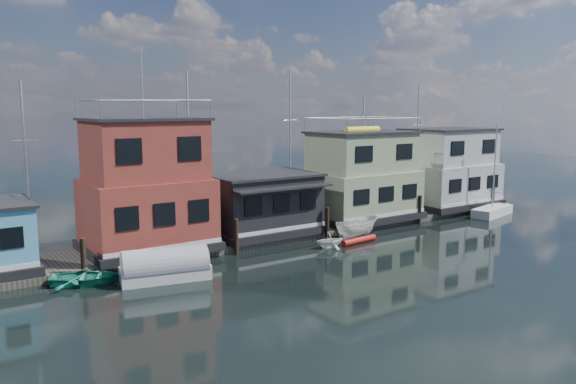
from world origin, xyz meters
TOP-DOWN VIEW (x-y plane):
  - ground at (0.00, 0.00)m, footprint 160.00×160.00m
  - dock at (0.00, 12.00)m, footprint 48.00×5.00m
  - houseboat_red at (-8.50, 12.00)m, footprint 7.40×5.90m
  - houseboat_dark at (-0.50, 11.98)m, footprint 7.40×6.10m
  - houseboat_green at (8.50, 12.00)m, footprint 8.40×5.90m
  - houseboat_white at (18.50, 12.00)m, footprint 8.40×5.90m
  - pilings at (-0.33, 9.20)m, footprint 42.28×0.28m
  - background_masts at (4.76, 18.00)m, footprint 36.40×0.16m
  - red_kayak at (4.02, 7.09)m, footprint 2.92×0.71m
  - dinghy_white at (1.67, 7.22)m, footprint 2.23×2.01m
  - dinghy_teal at (-13.13, 8.37)m, footprint 4.37×3.88m
  - day_sailer at (19.39, 8.05)m, footprint 4.94×2.59m
  - motorboat at (4.97, 8.42)m, footprint 3.72×1.52m
  - tarp_runabout at (-9.54, 6.78)m, footprint 4.79×2.67m

SIDE VIEW (x-z plane):
  - ground at x=0.00m, z-range 0.00..0.00m
  - dock at x=0.00m, z-range 0.00..0.40m
  - red_kayak at x=4.02m, z-range 0.00..0.42m
  - dinghy_teal at x=-13.13m, z-range 0.00..0.75m
  - day_sailer at x=19.39m, z-range -3.28..4.15m
  - dinghy_white at x=1.67m, z-range 0.00..1.04m
  - tarp_runabout at x=-9.54m, z-range -0.23..1.60m
  - motorboat at x=4.97m, z-range 0.00..1.42m
  - pilings at x=-0.33m, z-range 0.00..2.20m
  - houseboat_dark at x=-0.50m, z-range 0.39..4.45m
  - houseboat_white at x=18.50m, z-range 0.21..6.87m
  - houseboat_green at x=8.50m, z-range 0.03..7.06m
  - houseboat_red at x=-8.50m, z-range -1.83..10.03m
  - background_masts at x=4.76m, z-range -0.45..11.55m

